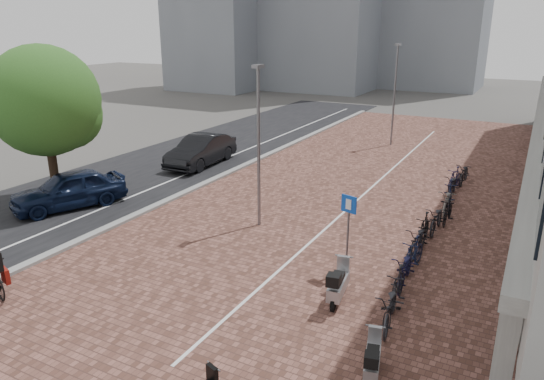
{
  "coord_description": "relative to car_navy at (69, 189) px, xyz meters",
  "views": [
    {
      "loc": [
        8.71,
        -10.43,
        7.4
      ],
      "look_at": [
        0.0,
        6.0,
        1.3
      ],
      "focal_mm": 33.31,
      "sensor_mm": 36.0,
      "label": 1
    }
  ],
  "objects": [
    {
      "name": "car_dark",
      "position": [
        0.92,
        8.24,
        0.03
      ],
      "size": [
        2.02,
        5.09,
        1.65
      ],
      "primitive_type": "imported",
      "rotation": [
        0.0,
        0.0,
        0.06
      ],
      "color": "black",
      "rests_on": "ground"
    },
    {
      "name": "street_asphalt",
      "position": [
        -0.65,
        8.59,
        -0.79
      ],
      "size": [
        8.0,
        50.0,
        0.03
      ],
      "primitive_type": "cube",
      "color": "black",
      "rests_on": "ground"
    },
    {
      "name": "parking_sign",
      "position": [
        12.43,
        -0.19,
        0.94
      ],
      "size": [
        0.52,
        0.19,
        2.56
      ],
      "rotation": [
        0.0,
        0.0,
        -0.29
      ],
      "color": "slate",
      "rests_on": "ground"
    },
    {
      "name": "lamp_near",
      "position": [
        8.1,
        1.98,
        2.22
      ],
      "size": [
        0.12,
        0.12,
        6.02
      ],
      "primitive_type": "cylinder",
      "color": "gray",
      "rests_on": "ground"
    },
    {
      "name": "scooter_back",
      "position": [
        14.63,
        -4.58,
        -0.3
      ],
      "size": [
        0.76,
        1.49,
        0.98
      ],
      "primitive_type": null,
      "rotation": [
        0.0,
        0.0,
        0.23
      ],
      "color": "#9B9CA0",
      "rests_on": "ground"
    },
    {
      "name": "parking_line",
      "position": [
        10.55,
        8.59,
        -0.76
      ],
      "size": [
        0.1,
        30.0,
        0.0
      ],
      "primitive_type": "cube",
      "color": "white",
      "rests_on": "plaza_brick"
    },
    {
      "name": "curb",
      "position": [
        3.25,
        8.59,
        -0.72
      ],
      "size": [
        0.35,
        42.0,
        0.14
      ],
      "primitive_type": "cube",
      "color": "gray",
      "rests_on": "ground"
    },
    {
      "name": "plaza_brick",
      "position": [
        10.35,
        8.59,
        -0.78
      ],
      "size": [
        14.5,
        42.0,
        0.04
      ],
      "primitive_type": "cube",
      "color": "brown",
      "rests_on": "ground"
    },
    {
      "name": "lamp_far",
      "position": [
        8.91,
        17.92,
        2.34
      ],
      "size": [
        0.12,
        0.12,
        6.26
      ],
      "primitive_type": "cylinder",
      "color": "gray",
      "rests_on": "ground"
    },
    {
      "name": "bike_row",
      "position": [
        14.25,
        4.49,
        -0.27
      ],
      "size": [
        1.26,
        15.82,
        1.05
      ],
      "color": "#222328",
      "rests_on": "ground"
    },
    {
      "name": "car_navy",
      "position": [
        0.0,
        0.0,
        0.0
      ],
      "size": [
        3.62,
        5.01,
        1.58
      ],
      "primitive_type": "imported",
      "rotation": [
        0.0,
        0.0,
        -0.42
      ],
      "color": "black",
      "rests_on": "ground"
    },
    {
      "name": "scooter_front",
      "position": [
        12.82,
        -1.9,
        -0.22
      ],
      "size": [
        0.76,
        1.73,
        1.15
      ],
      "primitive_type": null,
      "rotation": [
        0.0,
        0.0,
        0.14
      ],
      "color": "#A0A1A5",
      "rests_on": "ground"
    },
    {
      "name": "lane_line",
      "position": [
        1.35,
        8.59,
        -0.77
      ],
      "size": [
        0.12,
        44.0,
        0.0
      ],
      "primitive_type": "cube",
      "color": "white",
      "rests_on": "street_asphalt"
    },
    {
      "name": "street_tree",
      "position": [
        -1.04,
        0.42,
        3.47
      ],
      "size": [
        4.61,
        4.61,
        6.71
      ],
      "color": "#382619",
      "rests_on": "ground"
    },
    {
      "name": "ground",
      "position": [
        8.35,
        -3.41,
        -0.79
      ],
      "size": [
        140.0,
        140.0,
        0.0
      ],
      "primitive_type": "plane",
      "color": "#474442",
      "rests_on": "ground"
    }
  ]
}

